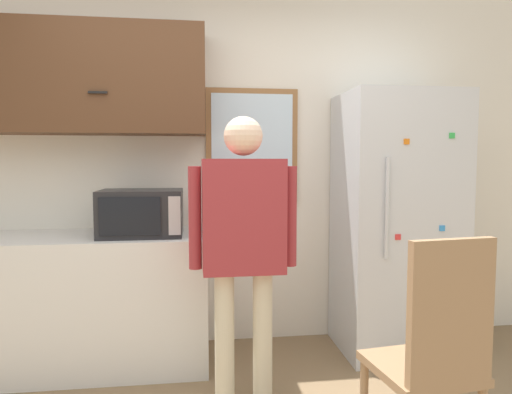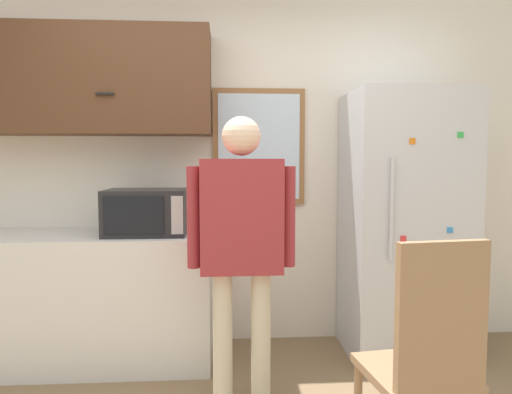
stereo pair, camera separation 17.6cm
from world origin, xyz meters
The scene contains 8 objects.
back_wall centered at (0.00, 1.76, 1.35)m, with size 6.00×0.06×2.70m.
counter centered at (-1.14, 1.41, 0.44)m, with size 2.11×0.65×0.88m.
upper_cabinets centered at (-1.14, 1.57, 1.92)m, with size 2.11×0.35×0.73m.
microwave centered at (-0.51, 1.36, 1.03)m, with size 0.53×0.40×0.30m.
person centered at (0.10, 0.80, 0.98)m, with size 0.60×0.22×1.61m.
refrigerator centered at (1.26, 1.40, 0.92)m, with size 0.79×0.67×1.84m.
chair centered at (0.85, 0.11, 0.56)m, with size 0.47×0.47×1.06m.
window centered at (0.26, 1.72, 1.47)m, with size 0.68×0.05×0.86m.
Camera 1 is at (-0.16, -1.67, 1.36)m, focal length 32.00 mm.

